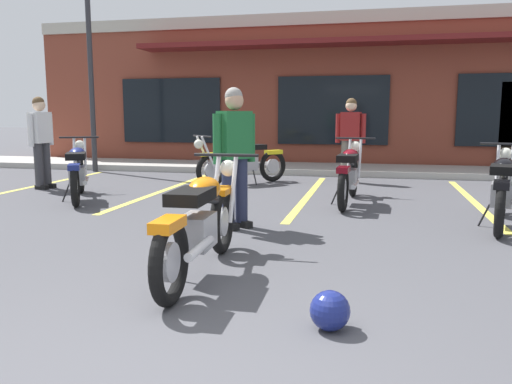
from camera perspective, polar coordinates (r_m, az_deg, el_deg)
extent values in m
plane|color=#47474C|center=(5.60, 1.56, -5.53)|extent=(80.00, 80.00, 0.00)
cube|color=#A8A59E|center=(12.36, 7.91, 2.51)|extent=(22.00, 1.80, 0.14)
cube|color=brown|center=(15.95, 9.24, 10.51)|extent=(16.16, 5.31, 3.85)
cube|color=#B2AD9E|center=(13.46, 8.63, 18.49)|extent=(16.16, 0.06, 0.30)
cube|color=black|center=(14.26, -9.34, 8.83)|extent=(2.76, 0.06, 1.70)
cube|color=black|center=(13.25, 8.41, 8.88)|extent=(2.76, 0.06, 1.70)
cube|color=maroon|center=(12.95, 8.42, 15.99)|extent=(9.70, 0.90, 0.12)
cube|color=#DBCC4C|center=(10.78, -22.91, 0.66)|extent=(0.12, 4.80, 0.01)
cube|color=#DBCC4C|center=(9.50, -10.01, 0.22)|extent=(0.12, 4.80, 0.01)
cube|color=#DBCC4C|center=(8.82, 5.82, -0.34)|extent=(0.12, 4.80, 0.01)
cube|color=#DBCC4C|center=(8.89, 22.77, -0.90)|extent=(0.12, 4.80, 0.01)
torus|color=black|center=(3.78, -9.47, -7.63)|extent=(0.12, 0.64, 0.64)
cylinder|color=#B7B7BC|center=(3.78, -9.47, -7.63)|extent=(0.07, 0.29, 0.29)
torus|color=black|center=(5.11, -3.76, -3.25)|extent=(0.12, 0.64, 0.64)
cylinder|color=#B7B7BC|center=(5.11, -3.76, -3.25)|extent=(0.07, 0.29, 0.29)
cylinder|color=silver|center=(5.17, -4.47, 0.48)|extent=(0.05, 0.33, 0.66)
cylinder|color=silver|center=(5.13, -2.53, 0.43)|extent=(0.05, 0.33, 0.66)
cylinder|color=black|center=(5.19, -3.31, 4.08)|extent=(0.66, 0.05, 0.03)
sphere|color=silver|center=(5.28, -3.08, 2.64)|extent=(0.17, 0.17, 0.17)
cube|color=orange|center=(5.09, -3.67, 0.14)|extent=(0.15, 0.36, 0.06)
cube|color=#9E9EA3|center=(4.34, -6.51, -4.34)|extent=(0.25, 0.41, 0.28)
cylinder|color=silver|center=(3.97, -6.20, -6.17)|extent=(0.09, 0.55, 0.07)
cylinder|color=black|center=(4.48, -5.78, -0.79)|extent=(0.09, 0.94, 0.26)
ellipsoid|color=orange|center=(4.49, -5.72, 0.26)|extent=(0.27, 0.49, 0.22)
cube|color=black|center=(4.15, -7.17, -0.45)|extent=(0.29, 0.53, 0.10)
cube|color=orange|center=(3.69, -9.69, -3.54)|extent=(0.17, 0.36, 0.08)
cylinder|color=black|center=(4.40, -8.98, -7.71)|extent=(0.14, 0.03, 0.29)
torus|color=black|center=(7.34, 9.56, 0.28)|extent=(0.14, 0.64, 0.64)
cylinder|color=#B7B7BC|center=(7.34, 9.56, 0.28)|extent=(0.08, 0.29, 0.29)
torus|color=black|center=(8.76, 10.66, 1.59)|extent=(0.14, 0.64, 0.64)
cylinder|color=#B7B7BC|center=(8.76, 10.66, 1.59)|extent=(0.08, 0.29, 0.29)
cylinder|color=silver|center=(8.83, 10.20, 3.75)|extent=(0.06, 0.33, 0.66)
cylinder|color=silver|center=(8.82, 11.37, 3.71)|extent=(0.06, 0.33, 0.66)
cylinder|color=black|center=(8.88, 10.89, 5.83)|extent=(0.66, 0.07, 0.03)
sphere|color=silver|center=(8.97, 10.91, 4.96)|extent=(0.18, 0.18, 0.17)
cube|color=maroon|center=(8.77, 10.74, 3.57)|extent=(0.16, 0.37, 0.06)
cube|color=#9E9EA3|center=(7.96, 10.12, 1.49)|extent=(0.26, 0.41, 0.28)
cylinder|color=silver|center=(7.58, 10.86, 0.82)|extent=(0.10, 0.55, 0.07)
cylinder|color=black|center=(8.13, 10.31, 3.34)|extent=(0.11, 0.94, 0.26)
ellipsoid|color=maroon|center=(8.14, 10.34, 3.91)|extent=(0.29, 0.49, 0.22)
cube|color=black|center=(7.79, 10.07, 3.71)|extent=(0.31, 0.53, 0.10)
cube|color=maroon|center=(7.28, 9.60, 2.44)|extent=(0.18, 0.37, 0.08)
cylinder|color=black|center=(7.95, 8.72, -0.38)|extent=(0.14, 0.03, 0.29)
torus|color=black|center=(8.05, -19.29, 0.65)|extent=(0.39, 0.61, 0.64)
cylinder|color=#B7B7BC|center=(8.05, -19.29, 0.65)|extent=(0.19, 0.28, 0.29)
torus|color=black|center=(9.48, -18.77, 1.81)|extent=(0.39, 0.61, 0.64)
cylinder|color=#B7B7BC|center=(9.48, -18.77, 1.81)|extent=(0.19, 0.28, 0.29)
cylinder|color=silver|center=(9.56, -19.37, 3.76)|extent=(0.19, 0.31, 0.66)
cylinder|color=silver|center=(9.55, -18.29, 3.80)|extent=(0.19, 0.31, 0.66)
cylinder|color=black|center=(9.61, -18.90, 5.72)|extent=(0.59, 0.34, 0.03)
sphere|color=silver|center=(9.70, -18.84, 4.92)|extent=(0.23, 0.23, 0.17)
cube|color=navy|center=(9.49, -18.85, 3.63)|extent=(0.30, 0.38, 0.06)
cube|color=#9E9EA3|center=(8.68, -19.07, 1.73)|extent=(0.40, 0.47, 0.28)
cylinder|color=silver|center=(8.31, -18.23, 1.21)|extent=(0.32, 0.52, 0.07)
cylinder|color=black|center=(8.85, -19.07, 3.42)|extent=(0.50, 0.86, 0.26)
ellipsoid|color=navy|center=(8.87, -19.09, 3.95)|extent=(0.46, 0.55, 0.22)
cube|color=black|center=(8.51, -19.22, 3.77)|extent=(0.49, 0.59, 0.10)
cube|color=navy|center=(8.00, -19.40, 2.62)|extent=(0.31, 0.39, 0.08)
cylinder|color=black|center=(8.66, -20.20, -0.08)|extent=(0.13, 0.09, 0.29)
torus|color=black|center=(10.51, 1.85, 2.89)|extent=(0.50, 0.54, 0.64)
cylinder|color=#B7B7BC|center=(10.51, 1.85, 2.89)|extent=(0.24, 0.25, 0.29)
torus|color=black|center=(9.72, -4.95, 2.39)|extent=(0.50, 0.54, 0.64)
cylinder|color=#B7B7BC|center=(9.72, -4.95, 2.39)|extent=(0.24, 0.25, 0.29)
cylinder|color=silver|center=(9.56, -5.22, 4.21)|extent=(0.25, 0.27, 0.66)
cylinder|color=silver|center=(9.72, -5.76, 4.27)|extent=(0.25, 0.27, 0.66)
cylinder|color=black|center=(9.58, -5.94, 6.13)|extent=(0.51, 0.46, 0.03)
sphere|color=silver|center=(9.55, -6.35, 5.27)|extent=(0.24, 0.24, 0.17)
cube|color=yellow|center=(9.67, -5.18, 4.14)|extent=(0.34, 0.36, 0.06)
cube|color=#9E9EA3|center=(10.13, -1.05, 3.13)|extent=(0.45, 0.46, 0.28)
cylinder|color=silver|center=(10.46, 0.20, 3.09)|extent=(0.42, 0.46, 0.07)
cylinder|color=black|center=(10.00, -2.00, 4.44)|extent=(0.67, 0.74, 0.26)
ellipsoid|color=yellow|center=(9.99, -2.10, 4.89)|extent=(0.51, 0.53, 0.22)
cube|color=black|center=(10.19, -0.40, 4.97)|extent=(0.56, 0.57, 0.10)
cube|color=yellow|center=(10.50, 1.94, 4.42)|extent=(0.36, 0.37, 0.08)
cylinder|color=black|center=(10.05, -0.14, 1.60)|extent=(0.12, 0.11, 0.29)
torus|color=black|center=(6.32, 25.27, -1.77)|extent=(0.25, 0.65, 0.64)
cylinder|color=#B7B7BC|center=(6.32, 25.27, -1.77)|extent=(0.13, 0.29, 0.29)
torus|color=black|center=(7.74, 25.52, -0.02)|extent=(0.25, 0.65, 0.64)
cylinder|color=#B7B7BC|center=(7.74, 25.52, -0.02)|extent=(0.13, 0.29, 0.29)
cylinder|color=silver|center=(7.81, 25.03, 2.45)|extent=(0.12, 0.33, 0.66)
cylinder|color=silver|center=(7.80, 26.35, 2.36)|extent=(0.12, 0.33, 0.66)
cylinder|color=black|center=(7.86, 25.85, 4.78)|extent=(0.65, 0.18, 0.03)
sphere|color=silver|center=(7.95, 25.79, 3.80)|extent=(0.20, 0.20, 0.17)
cube|color=black|center=(7.75, 25.67, 2.22)|extent=(0.22, 0.38, 0.06)
cube|color=#9E9EA3|center=(6.94, 25.44, -0.25)|extent=(0.33, 0.44, 0.28)
cylinder|color=black|center=(7.11, 25.60, 1.88)|extent=(0.28, 0.93, 0.26)
ellipsoid|color=black|center=(7.12, 25.64, 2.54)|extent=(0.36, 0.53, 0.22)
cube|color=black|center=(6.76, 25.59, 2.26)|extent=(0.39, 0.57, 0.10)
cube|color=black|center=(6.26, 25.43, 0.72)|extent=(0.24, 0.39, 0.08)
cylinder|color=black|center=(6.91, 23.80, -2.36)|extent=(0.14, 0.05, 0.29)
cube|color=black|center=(6.32, -1.38, -3.52)|extent=(0.25, 0.23, 0.08)
cube|color=black|center=(6.20, -2.84, -3.77)|extent=(0.25, 0.23, 0.08)
cylinder|color=#232842|center=(6.28, -1.62, 0.29)|extent=(0.21, 0.21, 0.80)
cylinder|color=#232842|center=(6.16, -3.09, 0.12)|extent=(0.21, 0.21, 0.80)
cube|color=#1E6633|center=(6.15, -2.38, 6.29)|extent=(0.41, 0.44, 0.56)
cylinder|color=#1E6633|center=(6.31, -0.56, 5.99)|extent=(0.14, 0.14, 0.58)
cylinder|color=#1E6633|center=(6.01, -4.30, 5.84)|extent=(0.14, 0.14, 0.58)
sphere|color=tan|center=(6.15, -2.41, 10.02)|extent=(0.31, 0.31, 0.22)
sphere|color=gray|center=(6.16, -2.47, 10.48)|extent=(0.29, 0.29, 0.21)
cube|color=black|center=(10.55, 10.71, 1.23)|extent=(0.13, 0.25, 0.08)
cube|color=black|center=(10.58, 9.65, 1.28)|extent=(0.13, 0.25, 0.08)
cylinder|color=slate|center=(10.54, 10.82, 3.52)|extent=(0.17, 0.17, 0.80)
cylinder|color=slate|center=(10.58, 9.75, 3.57)|extent=(0.17, 0.17, 0.80)
cube|color=maroon|center=(10.52, 10.38, 7.12)|extent=(0.41, 0.27, 0.56)
cylinder|color=maroon|center=(10.48, 11.72, 6.86)|extent=(0.11, 0.11, 0.58)
cylinder|color=maroon|center=(10.57, 9.03, 6.95)|extent=(0.11, 0.11, 0.58)
sphere|color=beige|center=(10.52, 10.44, 9.30)|extent=(0.25, 0.25, 0.22)
sphere|color=brown|center=(10.53, 10.46, 9.57)|extent=(0.24, 0.24, 0.21)
cube|color=black|center=(10.38, -21.78, 0.64)|extent=(0.25, 0.13, 0.08)
cube|color=black|center=(10.23, -22.52, 0.49)|extent=(0.25, 0.13, 0.08)
cylinder|color=#38383D|center=(10.36, -22.08, 2.95)|extent=(0.17, 0.17, 0.80)
cylinder|color=#38383D|center=(10.21, -22.82, 2.84)|extent=(0.17, 0.17, 0.80)
cube|color=silver|center=(10.25, -22.66, 6.57)|extent=(0.26, 0.40, 0.56)
cylinder|color=silver|center=(10.43, -21.73, 6.43)|extent=(0.11, 0.11, 0.58)
cylinder|color=silver|center=(10.06, -23.60, 6.26)|extent=(0.11, 0.11, 0.58)
sphere|color=beige|center=(10.24, -22.79, 8.80)|extent=(0.24, 0.24, 0.22)
sphere|color=brown|center=(10.25, -22.85, 9.08)|extent=(0.23, 0.23, 0.21)
sphere|color=navy|center=(3.41, 8.14, -12.80)|extent=(0.26, 0.26, 0.26)
cube|color=black|center=(3.51, 8.29, -12.29)|extent=(0.18, 0.03, 0.09)
cylinder|color=#2D2D33|center=(12.97, -17.80, 13.79)|extent=(0.12, 0.12, 5.26)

